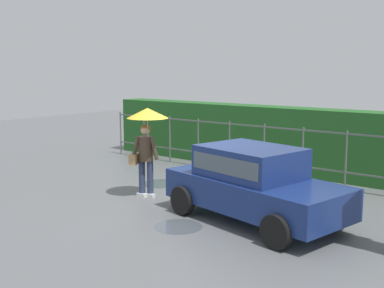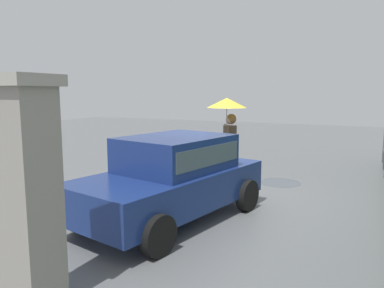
% 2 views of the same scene
% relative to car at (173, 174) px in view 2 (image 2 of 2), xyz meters
% --- Properties ---
extents(ground_plane, '(40.00, 40.00, 0.00)m').
position_rel_car_xyz_m(ground_plane, '(-1.40, 0.28, -0.80)').
color(ground_plane, slate).
extents(car, '(3.95, 2.43, 1.48)m').
position_rel_car_xyz_m(car, '(0.00, 0.00, 0.00)').
color(car, navy).
rests_on(car, ground).
extents(pedestrian, '(0.96, 0.96, 2.11)m').
position_rel_car_xyz_m(pedestrian, '(-2.87, -0.06, 0.77)').
color(pedestrian, '#2D3856').
rests_on(pedestrian, ground).
extents(gate_pillar, '(0.60, 0.60, 2.42)m').
position_rel_car_xyz_m(gate_pillar, '(3.02, 0.00, 0.44)').
color(gate_pillar, gray).
rests_on(gate_pillar, ground).
extents(puddle_near, '(0.93, 0.93, 0.00)m').
position_rel_car_xyz_m(puddle_near, '(-0.90, -1.23, -0.80)').
color(puddle_near, '#4C545B').
rests_on(puddle_near, ground).
extents(puddle_far, '(1.04, 1.04, 0.00)m').
position_rel_car_xyz_m(puddle_far, '(-3.50, 1.12, -0.80)').
color(puddle_far, '#4C545B').
rests_on(puddle_far, ground).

